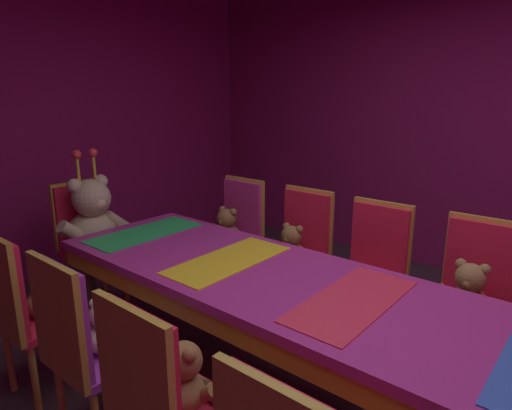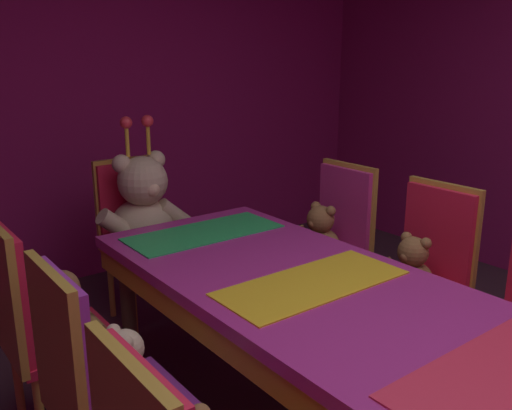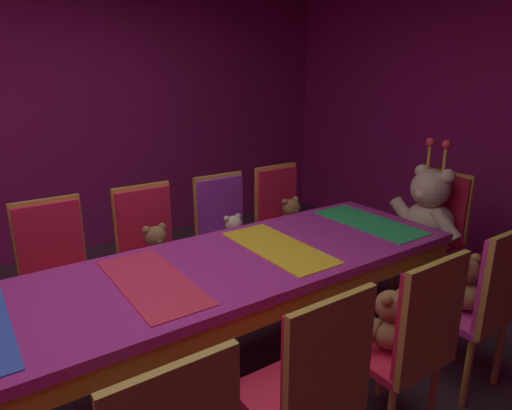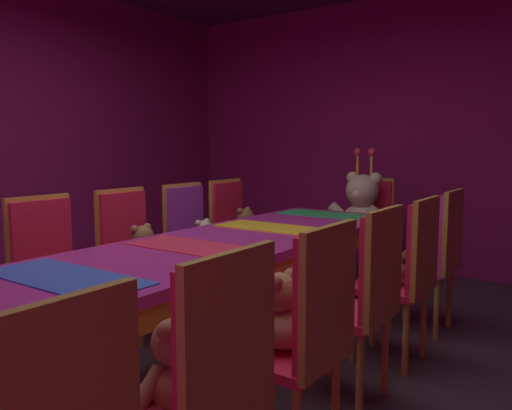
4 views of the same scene
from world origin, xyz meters
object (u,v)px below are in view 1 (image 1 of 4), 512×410
Objects in this scene: chair_left_4 at (77,337)px; chair_right_4 at (302,241)px; teddy_left_3 at (185,380)px; throne_chair at (84,230)px; teddy_right_2 at (468,294)px; chair_right_2 at (475,286)px; teddy_left_4 at (106,329)px; teddy_right_5 at (226,230)px; chair_left_3 at (155,397)px; banquet_table at (351,317)px; chair_right_5 at (238,226)px; chair_left_5 at (19,302)px; chair_right_3 at (374,261)px; teddy_right_4 at (291,248)px; teddy_left_5 at (47,294)px; king_teddy_bear at (94,219)px.

chair_left_4 and chair_right_4 have the same top height.
teddy_left_3 is 2.18m from throne_chair.
chair_right_2 is at bearing -180.00° from teddy_right_2.
teddy_left_4 is at bearing 0.00° from chair_left_4.
chair_left_3 is at bearing 36.25° from teddy_right_5.
banquet_table is 2.38m from throne_chair.
chair_left_5 is at bearing 0.80° from chair_right_5.
teddy_right_5 is at bearing -76.31° from chair_right_4.
teddy_left_4 is 1.70m from chair_right_3.
chair_left_3 is 3.54× the size of teddy_left_4.
chair_right_3 is (1.74, -1.19, 0.00)m from chair_left_5.
chair_right_3 is at bearing 102.12° from teddy_right_4.
chair_left_3 and chair_left_5 have the same top height.
chair_left_3 is at bearing 160.03° from banquet_table.
throne_chair is at bearing 45.79° from chair_left_5.
banquet_table is 1.24m from chair_right_4.
teddy_left_5 is (0.12, 0.56, -0.01)m from chair_left_4.
teddy_right_2 is at bearing 0.00° from chair_right_2.
chair_right_5 reaches higher than teddy_left_5.
chair_right_3 is at bearing -88.38° from chair_right_2.
chair_right_4 is at bearing 90.66° from chair_right_5.
chair_right_4 is at bearing -18.95° from chair_left_5.
chair_right_4 is (1.74, -0.04, 0.00)m from chair_left_4.
teddy_left_3 is 0.60m from teddy_left_4.
chair_right_4 reaches higher than teddy_right_5.
chair_left_5 is (-0.16, 0.56, 0.03)m from teddy_left_4.
teddy_left_3 is 1.74m from chair_right_2.
teddy_right_5 is at bearing 20.27° from chair_left_4.
chair_left_5 reaches higher than teddy_right_4.
teddy_right_4 is (1.45, -0.04, 0.02)m from teddy_left_4.
teddy_right_2 is at bearing 15.29° from throne_chair.
teddy_left_4 is at bearing -40.41° from teddy_right_2.
chair_right_3 is 1.00× the size of throne_chair.
throne_chair is at bearing 64.00° from teddy_left_4.
chair_right_2 reaches higher than teddy_right_4.
throne_chair is 1.24× the size of king_teddy_bear.
teddy_left_4 is at bearing -28.80° from king_teddy_bear.
teddy_right_5 reaches higher than teddy_right_4.
chair_left_4 and throne_chair have the same top height.
chair_right_5 is (1.73, 0.59, 0.00)m from chair_left_4.
teddy_left_5 is at bearing 0.88° from chair_right_5.
chair_right_5 is (0.88, 1.50, -0.06)m from banquet_table.
chair_left_5 is 1.26m from throne_chair.
king_teddy_bear is (-0.89, 1.34, 0.12)m from chair_right_4.
teddy_right_2 reaches higher than teddy_left_3.
teddy_left_5 is 0.32× the size of throne_chair.
teddy_left_3 is 1.17m from chair_left_5.
teddy_left_3 is 0.92× the size of teddy_right_2.
throne_chair reaches higher than teddy_left_5.
chair_right_4 reaches higher than teddy_right_2.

